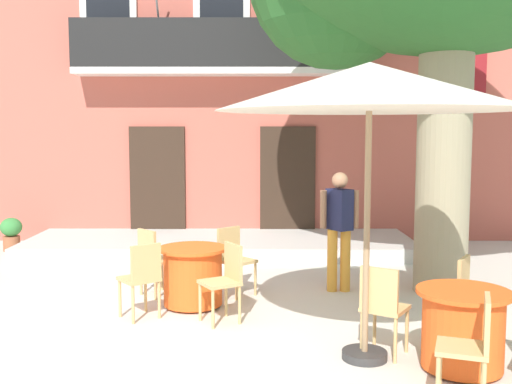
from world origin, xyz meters
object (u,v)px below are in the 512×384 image
cafe_chair_middle_1 (474,295)px  ground_planter_right (434,236)px  cafe_chair_middle_2 (383,304)px  cafe_umbrella (370,88)px  cafe_chair_near_tree_1 (154,257)px  cafe_chair_near_tree_0 (234,256)px  cafe_table_middle (463,329)px  cafe_chair_near_tree_3 (226,277)px  cafe_chair_middle_3 (473,343)px  cafe_chair_near_tree_2 (143,275)px  cafe_table_near_tree (193,276)px  ground_planter_left (12,232)px  pedestrian_near_entrance (340,224)px

cafe_chair_middle_1 → ground_planter_right: bearing=78.4°
cafe_chair_middle_2 → cafe_umbrella: cafe_umbrella is taller
cafe_chair_near_tree_1 → cafe_umbrella: cafe_umbrella is taller
cafe_chair_near_tree_0 → cafe_table_middle: 3.43m
cafe_chair_near_tree_3 → ground_planter_right: cafe_chair_near_tree_3 is taller
cafe_chair_near_tree_0 → cafe_chair_near_tree_3: size_ratio=1.00×
cafe_table_middle → cafe_chair_middle_3: bearing=-103.8°
cafe_chair_near_tree_2 → cafe_table_middle: size_ratio=1.05×
ground_planter_right → cafe_table_near_tree: bearing=-141.0°
cafe_chair_near_tree_0 → cafe_chair_near_tree_3: (-0.05, -1.18, 0.00)m
ground_planter_left → pedestrian_near_entrance: bearing=-26.4°
cafe_chair_near_tree_0 → cafe_chair_middle_3: size_ratio=1.00×
cafe_table_middle → cafe_chair_middle_3: 0.77m
cafe_table_near_tree → ground_planter_left: bearing=136.4°
cafe_table_near_tree → cafe_chair_middle_1: bearing=-24.3°
cafe_chair_near_tree_2 → ground_planter_right: bearing=39.6°
cafe_table_middle → ground_planter_left: 8.53m
cafe_chair_near_tree_3 → ground_planter_left: cafe_chair_near_tree_3 is taller
cafe_table_middle → pedestrian_near_entrance: bearing=105.4°
cafe_chair_near_tree_3 → cafe_chair_middle_1: bearing=-16.4°
cafe_chair_near_tree_1 → ground_planter_right: cafe_chair_near_tree_1 is taller
cafe_chair_middle_1 → cafe_table_middle: bearing=-116.4°
cafe_umbrella → cafe_chair_middle_3: bearing=-56.3°
cafe_table_near_tree → cafe_chair_near_tree_2: 0.77m
cafe_table_near_tree → cafe_umbrella: bearing=-43.7°
cafe_chair_middle_3 → pedestrian_near_entrance: size_ratio=0.55×
cafe_chair_near_tree_1 → cafe_chair_near_tree_3: 1.50m
cafe_umbrella → cafe_chair_middle_1: bearing=18.6°
pedestrian_near_entrance → cafe_chair_near_tree_0: bearing=-173.5°
cafe_table_middle → cafe_umbrella: bearing=162.0°
cafe_table_middle → cafe_chair_middle_3: size_ratio=0.95×
cafe_table_near_tree → cafe_table_middle: same height
cafe_chair_near_tree_2 → cafe_umbrella: (2.40, -1.25, 2.08)m
cafe_chair_middle_1 → pedestrian_near_entrance: pedestrian_near_entrance is taller
cafe_chair_near_tree_2 → pedestrian_near_entrance: bearing=26.9°
ground_planter_right → pedestrian_near_entrance: (-2.05, -2.49, 0.59)m
ground_planter_right → cafe_chair_middle_3: bearing=-103.7°
cafe_table_middle → ground_planter_left: size_ratio=1.40×
cafe_chair_near_tree_0 → pedestrian_near_entrance: (1.45, 0.17, 0.40)m
cafe_chair_middle_1 → ground_planter_left: size_ratio=1.47×
cafe_table_near_tree → cafe_table_middle: bearing=-37.2°
cafe_table_near_tree → cafe_chair_near_tree_0: size_ratio=0.95×
cafe_chair_near_tree_3 → cafe_chair_middle_2: size_ratio=1.00×
cafe_table_near_tree → cafe_chair_near_tree_1: cafe_chair_near_tree_1 is taller
cafe_chair_middle_3 → ground_planter_left: (-6.26, 6.33, -0.18)m
cafe_umbrella → cafe_chair_near_tree_0: bearing=120.1°
cafe_table_near_tree → ground_planter_right: 5.13m
cafe_chair_near_tree_1 → cafe_umbrella: 3.92m
cafe_chair_middle_3 → cafe_chair_near_tree_2: bearing=143.6°
cafe_chair_near_tree_2 → ground_planter_right: cafe_chair_near_tree_2 is taller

